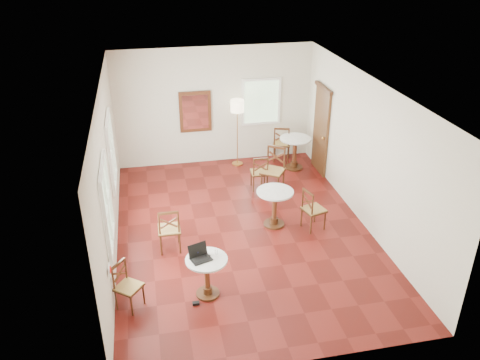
% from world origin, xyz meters
% --- Properties ---
extents(ground, '(7.00, 7.00, 0.00)m').
position_xyz_m(ground, '(0.00, 0.00, 0.00)').
color(ground, '#5D1410').
rests_on(ground, ground).
extents(room_shell, '(5.02, 7.02, 3.01)m').
position_xyz_m(room_shell, '(-0.06, 0.27, 1.89)').
color(room_shell, beige).
rests_on(room_shell, ground).
extents(cafe_table_near, '(0.69, 0.69, 0.73)m').
position_xyz_m(cafe_table_near, '(-0.98, -1.81, 0.45)').
color(cafe_table_near, '#422310').
rests_on(cafe_table_near, ground).
extents(cafe_table_mid, '(0.75, 0.75, 0.79)m').
position_xyz_m(cafe_table_mid, '(0.67, 0.08, 0.49)').
color(cafe_table_mid, '#422310').
rests_on(cafe_table_mid, ground).
extents(cafe_table_back, '(0.79, 0.79, 0.83)m').
position_xyz_m(cafe_table_back, '(1.89, 2.62, 0.51)').
color(cafe_table_back, '#422310').
rests_on(cafe_table_back, ground).
extents(chair_near_a, '(0.43, 0.43, 0.92)m').
position_xyz_m(chair_near_a, '(-1.49, -0.39, 0.46)').
color(chair_near_a, '#422310').
rests_on(chair_near_a, ground).
extents(chair_near_b, '(0.53, 0.53, 0.82)m').
position_xyz_m(chair_near_b, '(-2.26, -1.84, 0.41)').
color(chair_near_b, '#422310').
rests_on(chair_near_b, ground).
extents(chair_mid_a, '(0.41, 0.41, 0.85)m').
position_xyz_m(chair_mid_a, '(0.75, 1.70, 0.42)').
color(chair_mid_a, '#422310').
rests_on(chair_mid_a, ground).
extents(chair_mid_b, '(0.51, 0.51, 0.89)m').
position_xyz_m(chair_mid_b, '(1.39, -0.20, 0.44)').
color(chair_mid_b, '#422310').
rests_on(chair_mid_b, ground).
extents(chair_back_a, '(0.57, 0.57, 0.97)m').
position_xyz_m(chair_back_a, '(1.70, 3.17, 0.48)').
color(chair_back_a, '#422310').
rests_on(chair_back_a, ground).
extents(chair_back_b, '(0.68, 0.68, 1.06)m').
position_xyz_m(chair_back_b, '(1.04, 1.55, 0.53)').
color(chair_back_b, '#422310').
rests_on(chair_back_b, ground).
extents(floor_lamp, '(0.34, 0.34, 1.74)m').
position_xyz_m(floor_lamp, '(0.51, 3.15, 1.47)').
color(floor_lamp, '#BF8C3F').
rests_on(floor_lamp, ground).
extents(laptop, '(0.39, 0.36, 0.23)m').
position_xyz_m(laptop, '(-1.09, -1.77, 0.78)').
color(laptop, black).
rests_on(laptop, cafe_table_near).
extents(mouse, '(0.10, 0.06, 0.04)m').
position_xyz_m(mouse, '(-0.95, -1.76, 0.74)').
color(mouse, black).
rests_on(mouse, cafe_table_near).
extents(navy_mug, '(0.11, 0.07, 0.09)m').
position_xyz_m(navy_mug, '(-1.11, -1.69, 0.77)').
color(navy_mug, black).
rests_on(navy_mug, cafe_table_near).
extents(water_glass, '(0.05, 0.05, 0.09)m').
position_xyz_m(water_glass, '(-0.81, -1.72, 0.77)').
color(water_glass, white).
rests_on(water_glass, cafe_table_near).
extents(power_adapter, '(0.11, 0.07, 0.05)m').
position_xyz_m(power_adapter, '(-1.21, -2.02, 0.02)').
color(power_adapter, black).
rests_on(power_adapter, ground).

